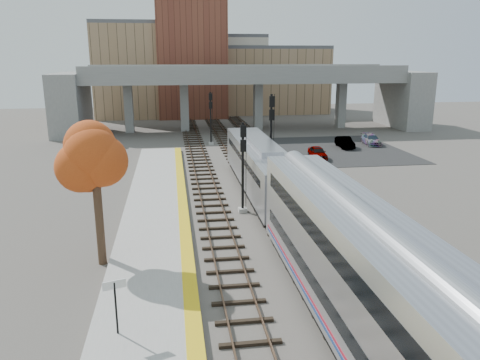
{
  "coord_description": "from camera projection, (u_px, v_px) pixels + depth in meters",
  "views": [
    {
      "loc": [
        -5.91,
        -24.56,
        10.94
      ],
      "look_at": [
        -1.35,
        6.59,
        2.5
      ],
      "focal_mm": 35.0,
      "sensor_mm": 36.0,
      "label": 1
    }
  ],
  "objects": [
    {
      "name": "car_c",
      "position": [
        371.0,
        140.0,
        58.62
      ],
      "size": [
        2.18,
        4.44,
        1.24
      ],
      "primitive_type": "imported",
      "rotation": [
        0.0,
        0.0,
        -0.11
      ],
      "color": "#99999E",
      "rests_on": "parking_lot"
    },
    {
      "name": "coach",
      "position": [
        382.0,
        301.0,
        15.99
      ],
      "size": [
        3.03,
        25.0,
        5.0
      ],
      "color": "#A8AAB2",
      "rests_on": "ground"
    },
    {
      "name": "parking_lot",
      "position": [
        341.0,
        149.0,
        55.85
      ],
      "size": [
        14.0,
        18.0,
        0.04
      ],
      "primitive_type": "cube",
      "color": "black",
      "rests_on": "ground"
    },
    {
      "name": "ground",
      "position": [
        279.0,
        250.0,
        27.13
      ],
      "size": [
        160.0,
        160.0,
        0.0
      ],
      "primitive_type": "plane",
      "color": "#47423D",
      "rests_on": "ground"
    },
    {
      "name": "signal_mast_mid",
      "position": [
        271.0,
        135.0,
        42.58
      ],
      "size": [
        0.6,
        0.64,
        7.57
      ],
      "color": "#9E9E99",
      "rests_on": "ground"
    },
    {
      "name": "signal_mast_far",
      "position": [
        211.0,
        120.0,
        58.12
      ],
      "size": [
        0.6,
        0.64,
        6.54
      ],
      "color": "#9E9E99",
      "rests_on": "ground"
    },
    {
      "name": "tree",
      "position": [
        95.0,
        164.0,
        23.91
      ],
      "size": [
        3.6,
        3.6,
        7.44
      ],
      "color": "#382619",
      "rests_on": "ground"
    },
    {
      "name": "car_a",
      "position": [
        318.0,
        153.0,
        50.64
      ],
      "size": [
        1.77,
        3.93,
        1.31
      ],
      "primitive_type": "imported",
      "rotation": [
        0.0,
        0.0,
        -0.06
      ],
      "color": "#99999E",
      "rests_on": "parking_lot"
    },
    {
      "name": "locomotive",
      "position": [
        260.0,
        166.0,
        37.73
      ],
      "size": [
        3.02,
        19.05,
        4.1
      ],
      "color": "#A8AAB2",
      "rests_on": "ground"
    },
    {
      "name": "signal_mast_near",
      "position": [
        243.0,
        171.0,
        32.79
      ],
      "size": [
        0.6,
        0.64,
        6.46
      ],
      "color": "#9E9E99",
      "rests_on": "ground"
    },
    {
      "name": "buildings_far",
      "position": [
        208.0,
        72.0,
        88.89
      ],
      "size": [
        43.0,
        21.0,
        20.6
      ],
      "color": "#937555",
      "rests_on": "ground"
    },
    {
      "name": "car_b",
      "position": [
        345.0,
        142.0,
        56.58
      ],
      "size": [
        1.57,
        4.07,
        1.32
      ],
      "primitive_type": "imported",
      "rotation": [
        0.0,
        0.0,
        -0.04
      ],
      "color": "#99999E",
      "rests_on": "parking_lot"
    },
    {
      "name": "overpass",
      "position": [
        244.0,
        91.0,
        69.32
      ],
      "size": [
        54.0,
        12.0,
        9.5
      ],
      "color": "slate",
      "rests_on": "ground"
    },
    {
      "name": "yellow_strip",
      "position": [
        187.0,
        249.0,
        26.29
      ],
      "size": [
        0.7,
        60.0,
        0.01
      ],
      "primitive_type": "cube",
      "color": "yellow",
      "rests_on": "platform"
    },
    {
      "name": "station_sign",
      "position": [
        115.0,
        296.0,
        17.96
      ],
      "size": [
        0.88,
        0.31,
        2.27
      ],
      "rotation": [
        0.0,
        0.0,
        0.3
      ],
      "color": "black",
      "rests_on": "platform"
    },
    {
      "name": "platform",
      "position": [
        153.0,
        254.0,
        26.07
      ],
      "size": [
        4.5,
        60.0,
        0.35
      ],
      "primitive_type": "cube",
      "color": "#9E9E99",
      "rests_on": "ground"
    },
    {
      "name": "tracks",
      "position": [
        257.0,
        189.0,
        39.19
      ],
      "size": [
        10.7,
        95.0,
        0.25
      ],
      "color": "black",
      "rests_on": "ground"
    }
  ]
}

